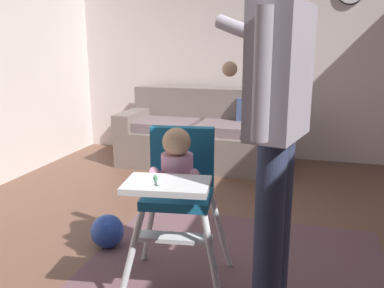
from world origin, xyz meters
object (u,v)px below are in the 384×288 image
(high_chair, at_px, (178,180))
(toy_ball, at_px, (107,231))
(adult_standing, at_px, (276,130))
(couch, at_px, (200,135))

(high_chair, height_order, toy_ball, high_chair)
(high_chair, relative_size, toy_ball, 4.14)
(adult_standing, relative_size, toy_ball, 7.51)
(toy_ball, bearing_deg, couch, 88.24)
(adult_standing, bearing_deg, couch, -55.12)
(couch, height_order, toy_ball, couch)
(couch, height_order, high_chair, high_chair)
(high_chair, distance_m, adult_standing, 0.62)
(couch, relative_size, adult_standing, 1.03)
(couch, distance_m, high_chair, 2.63)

